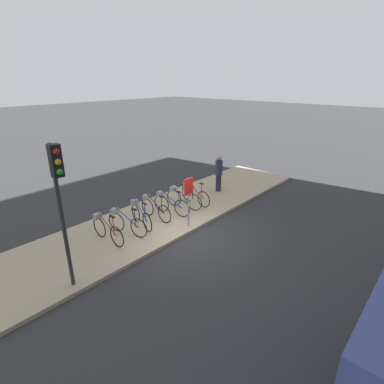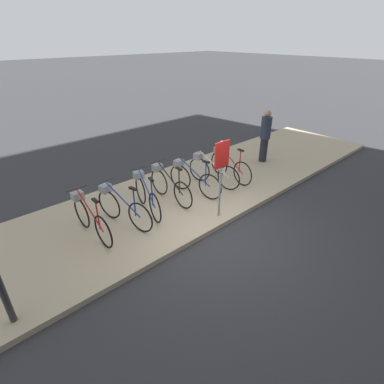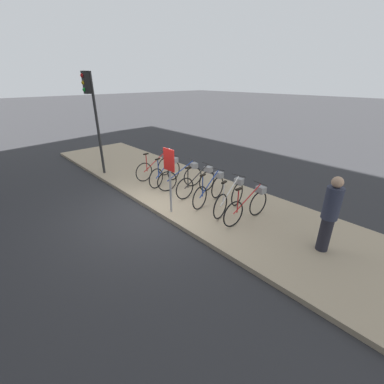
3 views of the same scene
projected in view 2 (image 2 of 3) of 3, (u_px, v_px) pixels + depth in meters
ground_plane at (215, 232)px, 6.85m from camera, size 120.00×120.00×0.00m
sidewalk at (168, 202)px, 7.96m from camera, size 17.07×3.48×0.12m
parked_bicycle_0 at (89, 216)px, 6.36m from camera, size 0.46×1.71×1.05m
parked_bicycle_1 at (121, 206)px, 6.75m from camera, size 0.55×1.67×1.05m
parked_bicycle_2 at (146, 194)px, 7.27m from camera, size 0.57×1.66×1.05m
parked_bicycle_3 at (168, 184)px, 7.74m from camera, size 0.46×1.71×1.05m
parked_bicycle_4 at (192, 178)px, 8.07m from camera, size 0.50×1.68×1.05m
parked_bicycle_5 at (211, 170)px, 8.55m from camera, size 0.51×1.68×1.05m
parked_bicycle_6 at (228, 164)px, 8.91m from camera, size 0.46×1.70×1.05m
pedestrian at (265, 135)px, 9.93m from camera, size 0.34×0.34×1.76m
sign_post at (221, 167)px, 6.63m from camera, size 0.44×0.07×1.87m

